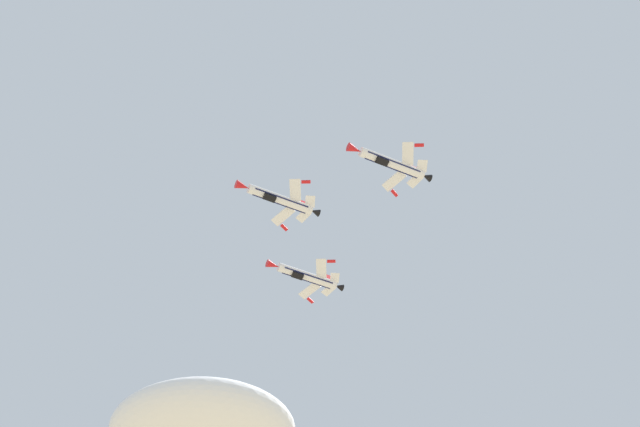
{
  "coord_description": "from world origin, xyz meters",
  "views": [
    {
      "loc": [
        -2.99,
        -4.35,
        1.92
      ],
      "look_at": [
        -15.95,
        112.19,
        122.06
      ],
      "focal_mm": 52.6,
      "sensor_mm": 36.0,
      "label": 1
    }
  ],
  "objects": [
    {
      "name": "fighter_jet_right_wing",
      "position": [
        -20.27,
        126.83,
        120.52
      ],
      "size": [
        14.17,
        11.31,
        4.68
      ],
      "rotation": [
        0.0,
        0.3,
        2.14
      ],
      "color": "white"
    },
    {
      "name": "fighter_jet_left_wing",
      "position": [
        -2.67,
        100.39,
        120.72
      ],
      "size": [
        14.17,
        11.22,
        4.92
      ],
      "rotation": [
        0.0,
        0.37,
        2.14
      ],
      "color": "white"
    },
    {
      "name": "fighter_jet_lead",
      "position": [
        -22.53,
        106.22,
        120.35
      ],
      "size": [
        14.17,
        11.22,
        4.91
      ],
      "rotation": [
        0.0,
        0.36,
        2.14
      ],
      "color": "white"
    }
  ]
}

